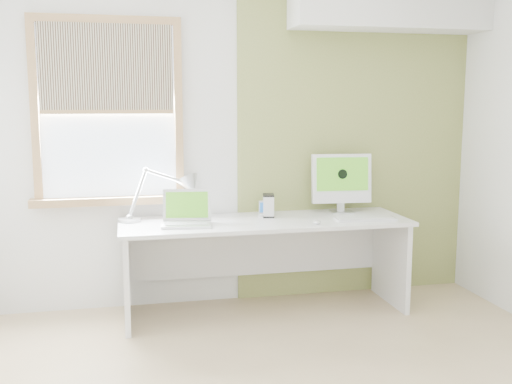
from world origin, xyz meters
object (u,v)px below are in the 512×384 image
object	(u,v)px
desk	(263,243)
laptop	(187,216)
imac	(341,180)
desk_lamp	(179,190)
external_drive	(268,205)

from	to	relation	value
desk	laptop	world-z (taller)	laptop
laptop	imac	xyz separation A→B (m)	(1.28, 0.22, 0.21)
desk	laptop	size ratio (longest dim) A/B	5.62
laptop	desk_lamp	bearing A→B (deg)	95.07
external_drive	imac	bearing A→B (deg)	4.74
desk	desk_lamp	size ratio (longest dim) A/B	3.01
desk	laptop	xyz separation A→B (m)	(-0.60, -0.09, 0.26)
desk_lamp	laptop	size ratio (longest dim) A/B	1.87
laptop	external_drive	bearing A→B (deg)	14.02
laptop	imac	world-z (taller)	imac
laptop	external_drive	distance (m)	0.68
desk	external_drive	world-z (taller)	external_drive
desk_lamp	external_drive	xyz separation A→B (m)	(0.69, -0.13, -0.12)
laptop	external_drive	xyz separation A→B (m)	(0.66, 0.16, 0.03)
desk_lamp	laptop	world-z (taller)	desk_lamp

